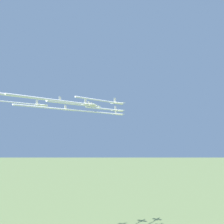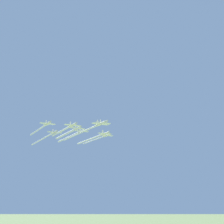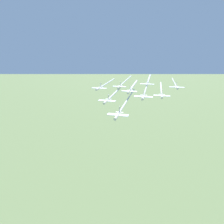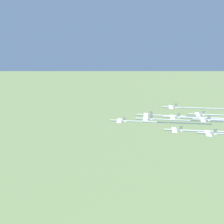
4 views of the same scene
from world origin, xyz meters
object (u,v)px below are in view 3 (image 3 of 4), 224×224
Objects in this scene: jet_4 at (129,91)px; jet_8 at (119,87)px; jet_5 at (99,88)px; jet_2 at (107,101)px; jet_6 at (177,87)px; jet_7 at (147,84)px; jet_1 at (143,97)px; jet_3 at (162,96)px; jet_0 at (118,115)px.

jet_4 reaches higher than jet_8.
jet_8 is (1.67, -18.77, -1.52)m from jet_5.
jet_6 reaches higher than jet_2.
jet_7 reaches higher than jet_8.
jet_8 is at bearing -59.53° from jet_1.
jet_4 reaches higher than jet_3.
jet_3 is 1.00× the size of jet_6.
jet_7 reaches higher than jet_3.
jet_1 is at bearing 90.00° from jet_7.
jet_2 is at bearing -59.53° from jet_0.
jet_4 is (17.22, -7.66, -1.18)m from jet_1.
jet_3 is at bearing -120.47° from jet_1.
jet_4 is 32.96m from jet_6.
jet_7 reaches higher than jet_1.
jet_8 is at bearing 0.00° from jet_7.
jet_6 is at bearing -139.64° from jet_2.
jet_1 is at bearing -180.00° from jet_2.
jet_0 is at bearing 120.47° from jet_5.
jet_0 is at bearing 78.91° from jet_7.
jet_4 is at bearing 29.54° from jet_6.
jet_3 is at bearing 180.00° from jet_5.
jet_1 reaches higher than jet_2.
jet_0 is 18.90m from jet_2.
jet_1 is 1.00× the size of jet_2.
jet_0 is 1.00× the size of jet_1.
jet_8 is (32.77, 3.45, 1.03)m from jet_3.
jet_8 is at bearing -29.54° from jet_3.
jet_8 is (15.55, 11.11, -2.57)m from jet_7.
jet_3 is at bearing -120.47° from jet_0.
jet_5 is (32.77, 3.45, -0.24)m from jet_1.
jet_7 is at bearing -180.00° from jet_8.
jet_7 is (18.89, -26.43, 0.81)m from jet_1.
jet_0 is at bearing 59.53° from jet_1.
jet_7 is (15.55, 11.11, 1.24)m from jet_6.
jet_4 reaches higher than jet_2.
jet_2 is at bearing 29.54° from jet_3.
jet_5 reaches higher than jet_3.
jet_7 is 1.00× the size of jet_8.
jet_4 is 1.00× the size of jet_6.
jet_5 is at bearing -0.00° from jet_4.
jet_4 is at bearing -59.53° from jet_1.
jet_8 is (18.89, -26.43, 1.65)m from jet_2.
jet_3 is (-13.88, -29.88, 0.62)m from jet_2.
jet_2 is at bearing 0.00° from jet_1.
jet_4 is at bearing 120.47° from jet_8.
jet_4 is (15.55, 11.11, 1.62)m from jet_3.
jet_0 is 49.98m from jet_7.
jet_7 is at bearing -59.53° from jet_3.
jet_0 is 1.00× the size of jet_6.
jet_8 is (36.11, -34.09, 3.09)m from jet_0.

